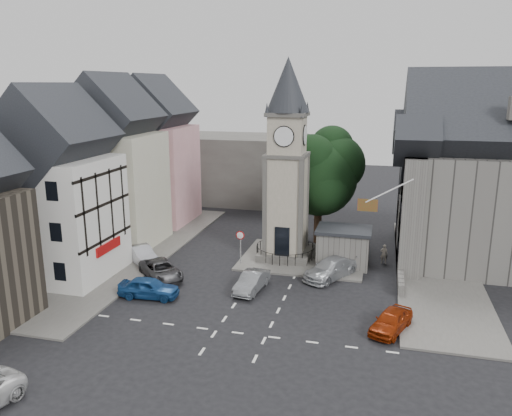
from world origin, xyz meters
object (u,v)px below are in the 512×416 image
(car_west_blue, at_px, (149,288))
(stone_shelter, at_px, (343,247))
(clock_tower, at_px, (287,162))
(car_east_red, at_px, (391,321))
(pedestrian, at_px, (384,254))

(car_west_blue, bearing_deg, stone_shelter, -56.11)
(clock_tower, height_order, car_west_blue, clock_tower)
(car_east_red, bearing_deg, car_west_blue, -160.51)
(clock_tower, distance_m, pedestrian, 10.86)
(clock_tower, relative_size, pedestrian, 10.09)
(clock_tower, bearing_deg, car_west_blue, -126.46)
(car_east_red, xyz_separation_m, pedestrian, (-0.50, 11.67, 0.15))
(car_west_blue, xyz_separation_m, car_east_red, (16.00, -0.84, -0.05))
(clock_tower, height_order, pedestrian, clock_tower)
(car_east_red, bearing_deg, stone_shelter, 131.89)
(car_west_blue, xyz_separation_m, pedestrian, (15.50, 10.84, 0.10))
(clock_tower, bearing_deg, car_east_red, -52.28)
(pedestrian, bearing_deg, stone_shelter, 22.25)
(clock_tower, relative_size, car_east_red, 4.22)
(clock_tower, xyz_separation_m, car_west_blue, (-7.50, -10.16, -7.41))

